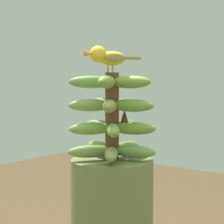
% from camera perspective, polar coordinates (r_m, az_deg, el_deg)
% --- Properties ---
extents(banana_bunch, '(0.28, 0.28, 0.28)m').
position_cam_1_polar(banana_bunch, '(1.26, 0.03, -0.63)').
color(banana_bunch, brown).
rests_on(banana_bunch, banana_tree).
extents(perched_bird, '(0.10, 0.19, 0.08)m').
position_cam_1_polar(perched_bird, '(1.25, -0.81, 7.93)').
color(perched_bird, '#C68933').
rests_on(perched_bird, banana_bunch).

